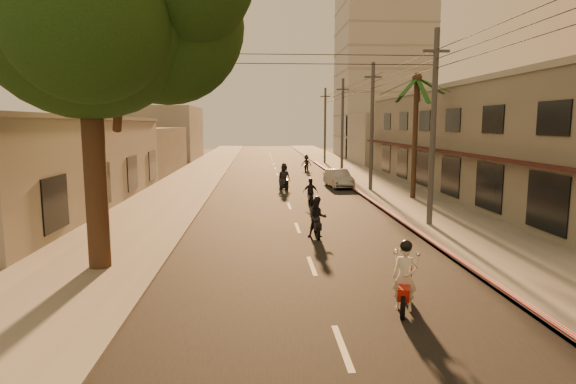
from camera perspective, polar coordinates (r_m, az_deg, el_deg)
name	(u,v)px	position (r m, az deg, el deg)	size (l,w,h in m)	color
ground	(319,286)	(14.59, 3.71, -11.05)	(160.00, 160.00, 0.00)	#383023
road	(284,192)	(34.05, -0.49, 0.03)	(10.00, 140.00, 0.02)	black
sidewalk_right	(388,190)	(35.24, 11.78, 0.22)	(5.00, 140.00, 0.12)	slate
sidewalk_left	(177,192)	(34.48, -13.03, 0.01)	(5.00, 140.00, 0.12)	slate
curb_stripe	(371,201)	(29.85, 9.85, -1.05)	(0.20, 60.00, 0.20)	red
shophouse_row	(492,141)	(35.38, 23.01, 5.61)	(8.80, 34.20, 7.30)	gray
left_building	(40,163)	(30.33, -27.28, 3.06)	(8.20, 24.20, 5.20)	#A49D94
distant_tower	(382,59)	(72.49, 11.12, 15.24)	(12.10, 12.10, 28.00)	#B7B5B2
broadleaf_tree	(100,3)	(16.95, -21.38, 20.15)	(9.60, 8.70, 12.10)	black
palm_tree	(417,85)	(31.33, 15.02, 12.15)	(5.00, 5.00, 8.20)	black
utility_poles	(372,98)	(34.65, 9.98, 10.87)	(1.20, 48.26, 9.00)	#38383A
filler_right	(387,138)	(60.78, 11.61, 6.24)	(8.00, 14.00, 6.00)	#A49D94
filler_left_near	(133,151)	(49.29, -17.92, 4.69)	(8.00, 14.00, 4.40)	#A49D94
filler_left_far	(167,133)	(66.82, -14.14, 6.74)	(8.00, 14.00, 7.00)	#A49D94
scooter_red	(405,279)	(12.89, 13.70, -9.99)	(1.01, 1.81, 1.86)	black
scooter_mid_a	(317,219)	(20.42, 3.47, -3.19)	(0.82, 1.79, 1.76)	black
scooter_mid_b	(310,193)	(28.64, 2.67, -0.10)	(0.88, 1.61, 1.58)	black
scooter_far_a	(284,177)	(35.29, -0.48, 1.75)	(1.19, 1.95, 1.96)	black
scooter_far_b	(306,163)	(49.13, 2.19, 3.41)	(1.34, 1.69, 1.69)	black
parked_car	(338,178)	(36.65, 5.99, 1.61)	(1.84, 4.24, 1.36)	gray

